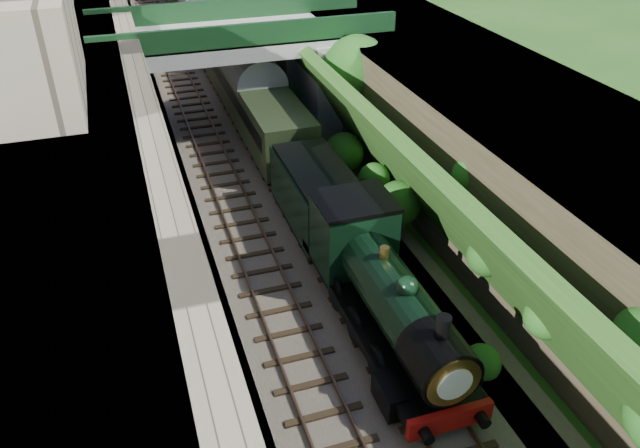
% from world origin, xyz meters
% --- Properties ---
extents(trackbed, '(10.00, 90.00, 0.20)m').
position_xyz_m(trackbed, '(0.00, 20.00, 0.10)').
color(trackbed, '#473F38').
rests_on(trackbed, ground).
extents(retaining_wall, '(1.00, 90.00, 7.00)m').
position_xyz_m(retaining_wall, '(-5.50, 20.00, 3.50)').
color(retaining_wall, '#756B56').
rests_on(retaining_wall, ground).
extents(street_plateau_left, '(6.00, 90.00, 7.00)m').
position_xyz_m(street_plateau_left, '(-9.00, 20.00, 3.50)').
color(street_plateau_left, '#262628').
rests_on(street_plateau_left, ground).
extents(street_plateau_right, '(8.00, 90.00, 6.25)m').
position_xyz_m(street_plateau_right, '(9.50, 20.00, 3.12)').
color(street_plateau_right, '#262628').
rests_on(street_plateau_right, ground).
extents(embankment_slope, '(4.82, 90.00, 6.44)m').
position_xyz_m(embankment_slope, '(5.03, 20.51, 2.81)').
color(embankment_slope, '#1E4714').
rests_on(embankment_slope, ground).
extents(track_left, '(2.50, 90.00, 0.20)m').
position_xyz_m(track_left, '(-2.00, 20.00, 0.25)').
color(track_left, black).
rests_on(track_left, trackbed).
extents(track_right, '(2.50, 90.00, 0.20)m').
position_xyz_m(track_right, '(1.20, 20.00, 0.25)').
color(track_right, black).
rests_on(track_right, trackbed).
extents(road_bridge, '(16.00, 6.40, 7.25)m').
position_xyz_m(road_bridge, '(0.94, 24.00, 4.08)').
color(road_bridge, gray).
rests_on(road_bridge, ground).
extents(building_near, '(4.00, 8.00, 4.00)m').
position_xyz_m(building_near, '(-9.50, 14.00, 9.00)').
color(building_near, gray).
rests_on(building_near, street_plateau_left).
extents(tree, '(3.60, 3.80, 6.60)m').
position_xyz_m(tree, '(5.91, 19.81, 4.65)').
color(tree, black).
rests_on(tree, ground).
extents(locomotive, '(3.10, 10.22, 3.83)m').
position_xyz_m(locomotive, '(1.20, 5.03, 1.89)').
color(locomotive, black).
rests_on(locomotive, trackbed).
extents(tender, '(2.70, 6.00, 3.05)m').
position_xyz_m(tender, '(1.20, 12.39, 1.62)').
color(tender, black).
rests_on(tender, trackbed).
extents(coach_front, '(2.90, 18.00, 3.70)m').
position_xyz_m(coach_front, '(1.20, 24.99, 2.05)').
color(coach_front, black).
rests_on(coach_front, trackbed).
extents(coach_middle, '(2.90, 18.00, 3.70)m').
position_xyz_m(coach_middle, '(1.20, 43.79, 2.05)').
color(coach_middle, black).
rests_on(coach_middle, trackbed).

